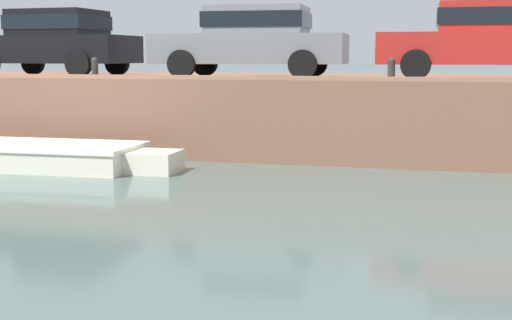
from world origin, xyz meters
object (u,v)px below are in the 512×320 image
Objects in this scene: car_leftmost_black at (55,40)px; car_left_inner_grey at (253,39)px; car_centre_red at (486,37)px; boat_moored_west_cream at (35,155)px; mooring_bollard_mid at (391,68)px; mooring_bollard_west at (95,67)px.

car_leftmost_black is 4.87m from car_left_inner_grey.
car_centre_red is at bearing -0.01° from car_left_inner_grey.
boat_moored_west_cream is 7.04m from mooring_bollard_mid.
car_centre_red is (8.35, 3.30, 2.27)m from boat_moored_west_cream.
car_centre_red is 8.14m from mooring_bollard_west.
car_left_inner_grey reaches higher than boat_moored_west_cream.
mooring_bollard_west is (0.37, 1.84, 1.67)m from boat_moored_west_cream.
boat_moored_west_cream is at bearing -164.40° from mooring_bollard_mid.
boat_moored_west_cream is 4.25m from car_leftmost_black.
car_leftmost_black reaches higher than mooring_bollard_west.
mooring_bollard_mid is at bearing -140.21° from car_centre_red.
car_leftmost_black reaches higher than mooring_bollard_mid.
car_leftmost_black is at bearing 169.64° from mooring_bollard_mid.
mooring_bollard_west and mooring_bollard_mid have the same top height.
boat_moored_west_cream is 1.27× the size of car_centre_red.
car_left_inner_grey is at bearing 179.99° from car_centre_red.
mooring_bollard_mid is (6.59, 1.84, 1.67)m from boat_moored_west_cream.
car_leftmost_black is 8.15m from mooring_bollard_mid.
car_leftmost_black is 0.92× the size of car_centre_red.
mooring_bollard_west is at bearing -169.59° from car_centre_red.
mooring_bollard_west is (-3.09, -1.47, -0.61)m from car_left_inner_grey.
mooring_bollard_mid is (-1.76, -1.47, -0.61)m from car_centre_red.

